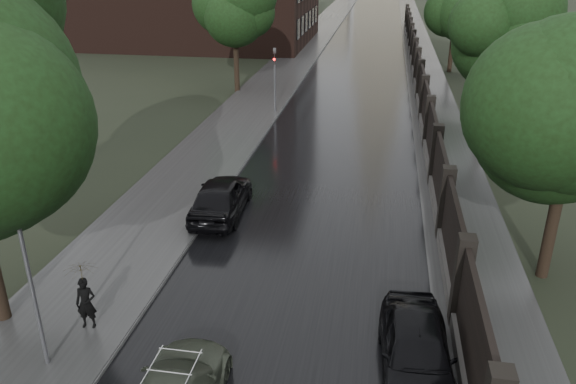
% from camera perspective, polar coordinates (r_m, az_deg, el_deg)
% --- Properties ---
extents(fence_right, '(0.45, 75.72, 2.70)m').
position_cam_1_polar(fence_right, '(41.17, 13.11, 11.16)').
color(fence_right, '#383533').
rests_on(fence_right, ground).
extents(tree_left_far, '(4.25, 4.25, 7.39)m').
position_cam_1_polar(tree_left_far, '(39.77, -5.44, 17.41)').
color(tree_left_far, black).
rests_on(tree_left_far, ground).
extents(tree_right_a, '(4.08, 4.08, 7.01)m').
position_cam_1_polar(tree_right_a, '(17.64, 27.00, 6.23)').
color(tree_right_a, black).
rests_on(tree_right_a, ground).
extents(tree_right_b, '(4.08, 4.08, 7.01)m').
position_cam_1_polar(tree_right_b, '(31.00, 20.06, 13.87)').
color(tree_right_b, black).
rests_on(tree_right_b, ground).
extents(tree_right_c, '(4.08, 4.08, 7.01)m').
position_cam_1_polar(tree_right_c, '(48.71, 16.71, 17.35)').
color(tree_right_c, black).
rests_on(tree_right_c, ground).
extents(lamp_post, '(0.25, 0.12, 5.11)m').
position_cam_1_polar(lamp_post, '(14.07, -24.82, -7.61)').
color(lamp_post, '#59595E').
rests_on(lamp_post, ground).
extents(traffic_light, '(0.16, 0.32, 4.00)m').
position_cam_1_polar(traffic_light, '(34.56, -1.35, 11.81)').
color(traffic_light, '#59595E').
rests_on(traffic_light, ground).
extents(hatchback_left, '(1.96, 4.50, 1.51)m').
position_cam_1_polar(hatchback_left, '(21.48, -6.82, -0.46)').
color(hatchback_left, black).
rests_on(hatchback_left, ground).
extents(car_right_near, '(1.90, 4.29, 1.43)m').
position_cam_1_polar(car_right_near, '(14.09, 12.92, -15.40)').
color(car_right_near, black).
rests_on(car_right_near, ground).
extents(pedestrian_umbrella, '(0.97, 0.98, 2.28)m').
position_cam_1_polar(pedestrian_umbrella, '(15.49, -20.23, -8.14)').
color(pedestrian_umbrella, black).
rests_on(pedestrian_umbrella, sidewalk_left).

